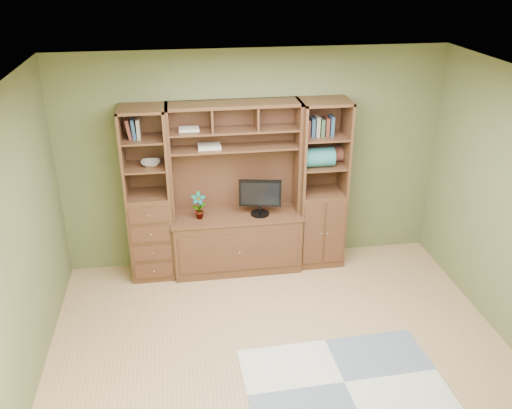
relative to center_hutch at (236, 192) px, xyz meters
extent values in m
cube|color=tan|center=(0.24, -1.73, -1.02)|extent=(4.60, 4.10, 0.04)
cube|color=white|center=(0.24, -1.73, 1.58)|extent=(4.60, 4.10, 0.04)
cube|color=#656E42|center=(0.24, 0.27, 0.28)|extent=(4.50, 0.04, 2.60)
cube|color=#656E42|center=(-2.01, -1.73, 0.28)|extent=(0.04, 4.00, 2.60)
cube|color=#52311C|center=(0.00, 0.00, 0.00)|extent=(1.54, 0.53, 2.05)
cube|color=#52311C|center=(-1.00, 0.04, 0.00)|extent=(0.50, 0.45, 2.05)
cube|color=#52311C|center=(1.02, 0.04, 0.00)|extent=(0.55, 0.45, 2.05)
cube|color=#A4AAAA|center=(0.72, -2.10, -1.02)|extent=(1.83, 1.25, 0.01)
cube|color=black|center=(0.28, -0.03, 0.01)|extent=(0.53, 0.31, 0.60)
imported|color=#A94539|center=(-0.44, -0.03, -0.13)|extent=(0.17, 0.12, 0.32)
cube|color=beige|center=(-0.28, 0.09, 0.54)|extent=(0.25, 0.19, 0.04)
imported|color=beige|center=(-0.94, 0.04, 0.39)|extent=(0.21, 0.21, 0.05)
cube|color=#2B716E|center=(0.94, -0.01, 0.38)|extent=(0.38, 0.22, 0.22)
cube|color=brown|center=(1.12, 0.12, 0.35)|extent=(0.32, 0.18, 0.18)
camera|label=1|loc=(-0.63, -5.69, 2.52)|focal=38.00mm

